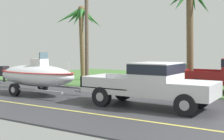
{
  "coord_description": "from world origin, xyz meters",
  "views": [
    {
      "loc": [
        3.34,
        -10.59,
        2.34
      ],
      "look_at": [
        -4.35,
        1.59,
        1.35
      ],
      "focal_mm": 48.46,
      "sensor_mm": 36.0,
      "label": 1
    }
  ],
  "objects": [
    {
      "name": "palm_tree_mid",
      "position": [
        -10.56,
        7.25,
        4.29
      ],
      "size": [
        2.8,
        3.46,
        5.55
      ],
      "color": "brown",
      "rests_on": "ground"
    },
    {
      "name": "palm_tree_near_left",
      "position": [
        -2.24,
        6.8,
        4.63
      ],
      "size": [
        3.01,
        2.78,
        6.26
      ],
      "color": "brown",
      "rests_on": "ground"
    },
    {
      "name": "boat_on_trailer",
      "position": [
        -8.29,
        0.46,
        1.0
      ],
      "size": [
        6.2,
        2.18,
        2.18
      ],
      "color": "gray",
      "rests_on": "ground"
    },
    {
      "name": "pickup_truck_towing",
      "position": [
        -1.57,
        0.46,
        1.01
      ],
      "size": [
        5.62,
        2.04,
        1.81
      ],
      "color": "silver",
      "rests_on": "ground"
    },
    {
      "name": "parked_sedan_far",
      "position": [
        -4.04,
        8.29,
        0.67
      ],
      "size": [
        4.46,
        1.92,
        1.38
      ],
      "color": "#99999E",
      "rests_on": "ground"
    },
    {
      "name": "utility_pole",
      "position": [
        -8.17,
        4.66,
        3.66
      ],
      "size": [
        0.24,
        1.8,
        7.03
      ],
      "color": "brown",
      "rests_on": "ground"
    }
  ]
}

